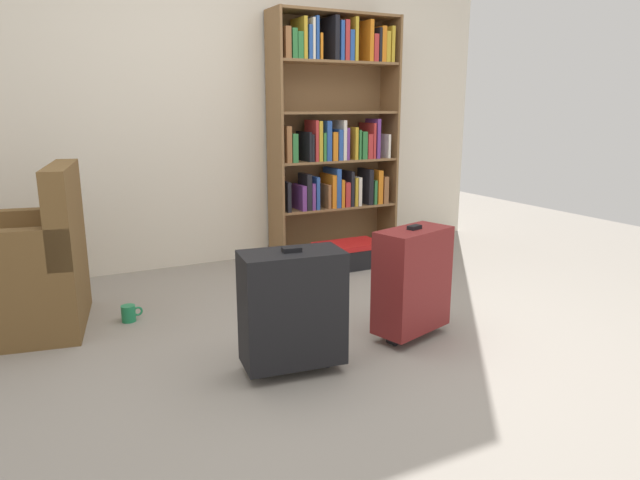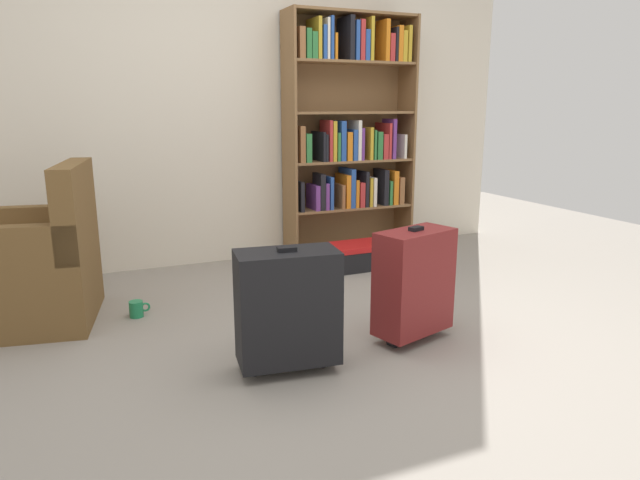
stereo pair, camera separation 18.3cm
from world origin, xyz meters
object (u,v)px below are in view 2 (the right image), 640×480
Objects in this scene: storage_box at (361,255)px; suitcase_black at (288,307)px; bookshelf at (349,130)px; suitcase_dark_red at (414,282)px; armchair at (34,268)px; mug at (137,309)px.

storage_box is 1.80m from suitcase_black.
bookshelf is 3.11× the size of suitcase_dark_red.
suitcase_black is (1.10, -1.15, -0.00)m from armchair.
mug is 0.24× the size of storage_box.
armchair is at bearing 163.61° from mug.
bookshelf reaches higher than armchair.
suitcase_dark_red is (1.30, -0.92, 0.27)m from mug.
armchair is 1.59m from suitcase_black.
mug is (0.52, -0.15, -0.27)m from armchair.
suitcase_dark_red is (0.72, 0.07, 0.01)m from suitcase_black.
bookshelf is 2.52m from armchair.
bookshelf is at bearing 75.83° from storage_box.
mug is at bearing 144.58° from suitcase_dark_red.
bookshelf is at bearing 16.79° from armchair.
bookshelf is 3.19× the size of suitcase_black.
suitcase_black is 0.98× the size of suitcase_dark_red.
mug is 0.20× the size of suitcase_dark_red.
suitcase_black is at bearing -46.43° from armchair.
suitcase_dark_red is (-0.38, -1.32, 0.22)m from storage_box.
suitcase_black is (-1.11, -1.40, 0.21)m from storage_box.
mug is at bearing -154.62° from bookshelf.
armchair reaches higher than mug.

